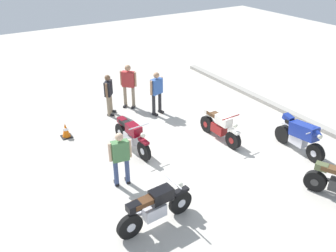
{
  "coord_description": "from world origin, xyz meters",
  "views": [
    {
      "loc": [
        7.74,
        -6.09,
        6.2
      ],
      "look_at": [
        -0.94,
        -0.69,
        0.75
      ],
      "focal_mm": 38.28,
      "sensor_mm": 36.0,
      "label": 1
    }
  ],
  "objects_px": {
    "motorcycle_blue_sportbike": "(301,135)",
    "person_in_red_shirt": "(128,83)",
    "person_in_black_shirt": "(109,92)",
    "person_in_blue_shirt": "(157,91)",
    "motorcycle_black_cruiser": "(155,207)",
    "motorcycle_cream_vintage": "(220,127)",
    "person_in_green_shirt": "(121,156)",
    "motorcycle_maroon_cruiser": "(132,136)",
    "traffic_cone": "(66,130)"
  },
  "relations": [
    {
      "from": "person_in_red_shirt",
      "to": "motorcycle_black_cruiser",
      "type": "bearing_deg",
      "value": 24.37
    },
    {
      "from": "motorcycle_cream_vintage",
      "to": "person_in_blue_shirt",
      "type": "relative_size",
      "value": 1.15
    },
    {
      "from": "person_in_red_shirt",
      "to": "person_in_green_shirt",
      "type": "xyz_separation_m",
      "value": [
        4.55,
        -2.49,
        -0.1
      ]
    },
    {
      "from": "person_in_red_shirt",
      "to": "person_in_blue_shirt",
      "type": "bearing_deg",
      "value": 74.48
    },
    {
      "from": "motorcycle_blue_sportbike",
      "to": "traffic_cone",
      "type": "xyz_separation_m",
      "value": [
        -4.89,
        -6.08,
        -0.33
      ]
    },
    {
      "from": "person_in_black_shirt",
      "to": "motorcycle_maroon_cruiser",
      "type": "bearing_deg",
      "value": -61.49
    },
    {
      "from": "motorcycle_blue_sportbike",
      "to": "person_in_red_shirt",
      "type": "relative_size",
      "value": 1.1
    },
    {
      "from": "traffic_cone",
      "to": "person_in_green_shirt",
      "type": "bearing_deg",
      "value": 8.12
    },
    {
      "from": "person_in_black_shirt",
      "to": "motorcycle_cream_vintage",
      "type": "bearing_deg",
      "value": -20.18
    },
    {
      "from": "motorcycle_blue_sportbike",
      "to": "person_in_red_shirt",
      "type": "distance_m",
      "value": 6.75
    },
    {
      "from": "traffic_cone",
      "to": "motorcycle_blue_sportbike",
      "type": "bearing_deg",
      "value": 51.18
    },
    {
      "from": "motorcycle_blue_sportbike",
      "to": "person_in_red_shirt",
      "type": "bearing_deg",
      "value": -148.9
    },
    {
      "from": "motorcycle_maroon_cruiser",
      "to": "person_in_red_shirt",
      "type": "height_order",
      "value": "person_in_red_shirt"
    },
    {
      "from": "motorcycle_blue_sportbike",
      "to": "person_in_blue_shirt",
      "type": "height_order",
      "value": "person_in_blue_shirt"
    },
    {
      "from": "person_in_red_shirt",
      "to": "motorcycle_blue_sportbike",
      "type": "bearing_deg",
      "value": 72.99
    },
    {
      "from": "motorcycle_black_cruiser",
      "to": "motorcycle_cream_vintage",
      "type": "relative_size",
      "value": 1.07
    },
    {
      "from": "person_in_red_shirt",
      "to": "person_in_green_shirt",
      "type": "bearing_deg",
      "value": 16.86
    },
    {
      "from": "traffic_cone",
      "to": "person_in_blue_shirt",
      "type": "bearing_deg",
      "value": 89.1
    },
    {
      "from": "motorcycle_black_cruiser",
      "to": "person_in_red_shirt",
      "type": "bearing_deg",
      "value": 65.18
    },
    {
      "from": "person_in_green_shirt",
      "to": "traffic_cone",
      "type": "xyz_separation_m",
      "value": [
        -3.46,
        -0.49,
        -0.67
      ]
    },
    {
      "from": "person_in_red_shirt",
      "to": "motorcycle_cream_vintage",
      "type": "bearing_deg",
      "value": 65.15
    },
    {
      "from": "motorcycle_blue_sportbike",
      "to": "person_in_blue_shirt",
      "type": "distance_m",
      "value": 5.44
    },
    {
      "from": "motorcycle_cream_vintage",
      "to": "motorcycle_black_cruiser",
      "type": "bearing_deg",
      "value": -59.57
    },
    {
      "from": "motorcycle_blue_sportbike",
      "to": "person_in_black_shirt",
      "type": "relative_size",
      "value": 1.22
    },
    {
      "from": "motorcycle_maroon_cruiser",
      "to": "traffic_cone",
      "type": "height_order",
      "value": "motorcycle_maroon_cruiser"
    },
    {
      "from": "motorcycle_black_cruiser",
      "to": "person_in_blue_shirt",
      "type": "xyz_separation_m",
      "value": [
        -5.28,
        3.12,
        0.45
      ]
    },
    {
      "from": "person_in_blue_shirt",
      "to": "motorcycle_cream_vintage",
      "type": "bearing_deg",
      "value": 0.62
    },
    {
      "from": "person_in_blue_shirt",
      "to": "traffic_cone",
      "type": "xyz_separation_m",
      "value": [
        -0.06,
        -3.62,
        -0.71
      ]
    },
    {
      "from": "person_in_blue_shirt",
      "to": "person_in_red_shirt",
      "type": "bearing_deg",
      "value": -166.0
    },
    {
      "from": "motorcycle_blue_sportbike",
      "to": "person_in_blue_shirt",
      "type": "relative_size",
      "value": 1.15
    },
    {
      "from": "motorcycle_blue_sportbike",
      "to": "motorcycle_black_cruiser",
      "type": "bearing_deg",
      "value": -81.8
    },
    {
      "from": "person_in_black_shirt",
      "to": "person_in_blue_shirt",
      "type": "xyz_separation_m",
      "value": [
        0.94,
        1.57,
        0.07
      ]
    },
    {
      "from": "person_in_black_shirt",
      "to": "person_in_green_shirt",
      "type": "relative_size",
      "value": 0.98
    },
    {
      "from": "motorcycle_maroon_cruiser",
      "to": "motorcycle_black_cruiser",
      "type": "height_order",
      "value": "same"
    },
    {
      "from": "person_in_red_shirt",
      "to": "person_in_green_shirt",
      "type": "height_order",
      "value": "person_in_red_shirt"
    },
    {
      "from": "motorcycle_blue_sportbike",
      "to": "person_in_green_shirt",
      "type": "xyz_separation_m",
      "value": [
        -1.43,
        -5.59,
        0.34
      ]
    },
    {
      "from": "person_in_green_shirt",
      "to": "person_in_black_shirt",
      "type": "bearing_deg",
      "value": -10.11
    },
    {
      "from": "motorcycle_blue_sportbike",
      "to": "motorcycle_cream_vintage",
      "type": "bearing_deg",
      "value": -135.93
    },
    {
      "from": "person_in_blue_shirt",
      "to": "person_in_green_shirt",
      "type": "xyz_separation_m",
      "value": [
        3.41,
        -3.12,
        -0.04
      ]
    },
    {
      "from": "motorcycle_blue_sportbike",
      "to": "person_in_black_shirt",
      "type": "distance_m",
      "value": 7.06
    },
    {
      "from": "traffic_cone",
      "to": "person_in_red_shirt",
      "type": "bearing_deg",
      "value": 109.91
    },
    {
      "from": "motorcycle_black_cruiser",
      "to": "motorcycle_blue_sportbike",
      "type": "xyz_separation_m",
      "value": [
        -0.44,
        5.59,
        0.07
      ]
    },
    {
      "from": "motorcycle_maroon_cruiser",
      "to": "person_in_blue_shirt",
      "type": "height_order",
      "value": "person_in_blue_shirt"
    },
    {
      "from": "motorcycle_black_cruiser",
      "to": "person_in_red_shirt",
      "type": "relative_size",
      "value": 1.18
    },
    {
      "from": "motorcycle_blue_sportbike",
      "to": "motorcycle_cream_vintage",
      "type": "distance_m",
      "value": 2.58
    },
    {
      "from": "motorcycle_maroon_cruiser",
      "to": "person_in_green_shirt",
      "type": "relative_size",
      "value": 1.27
    },
    {
      "from": "motorcycle_black_cruiser",
      "to": "motorcycle_blue_sportbike",
      "type": "bearing_deg",
      "value": 0.9
    },
    {
      "from": "person_in_green_shirt",
      "to": "traffic_cone",
      "type": "height_order",
      "value": "person_in_green_shirt"
    },
    {
      "from": "person_in_black_shirt",
      "to": "person_in_red_shirt",
      "type": "relative_size",
      "value": 0.91
    },
    {
      "from": "motorcycle_black_cruiser",
      "to": "traffic_cone",
      "type": "bearing_deg",
      "value": 91.73
    }
  ]
}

